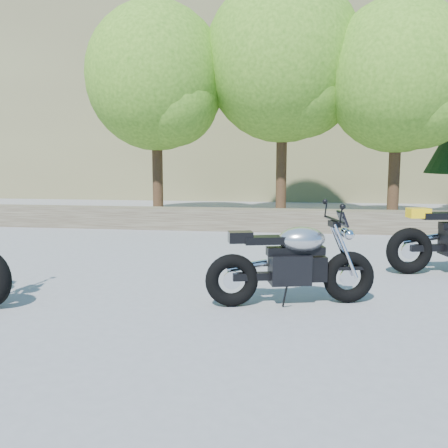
{
  "coord_description": "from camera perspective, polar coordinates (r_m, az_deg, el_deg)",
  "views": [
    {
      "loc": [
        1.19,
        -5.89,
        1.68
      ],
      "look_at": [
        0.2,
        1.0,
        0.75
      ],
      "focal_mm": 40.0,
      "sensor_mm": 36.0,
      "label": 1
    }
  ],
  "objects": [
    {
      "name": "ground",
      "position": [
        6.24,
        -3.16,
        -8.02
      ],
      "size": [
        90.0,
        90.0,
        0.0
      ],
      "primitive_type": "plane",
      "color": "gray",
      "rests_on": "ground"
    },
    {
      "name": "stone_wall",
      "position": [
        11.54,
        2.2,
        0.5
      ],
      "size": [
        22.0,
        0.55,
        0.5
      ],
      "primitive_type": "cube",
      "color": "#4F4334",
      "rests_on": "ground"
    },
    {
      "name": "hillside",
      "position": [
        34.43,
        11.61,
        17.22
      ],
      "size": [
        80.0,
        30.0,
        15.0
      ],
      "primitive_type": "cube",
      "color": "#6E6544",
      "rests_on": "ground"
    },
    {
      "name": "tree_decid_left",
      "position": [
        13.65,
        -7.41,
        15.8
      ],
      "size": [
        3.67,
        3.67,
        5.62
      ],
      "color": "#382314",
      "rests_on": "ground"
    },
    {
      "name": "tree_decid_mid",
      "position": [
        13.63,
        7.2,
        17.53
      ],
      "size": [
        4.08,
        4.08,
        6.24
      ],
      "color": "#382314",
      "rests_on": "ground"
    },
    {
      "name": "tree_decid_right",
      "position": [
        13.2,
        19.8,
        15.11
      ],
      "size": [
        3.54,
        3.54,
        5.41
      ],
      "color": "#382314",
      "rests_on": "ground"
    },
    {
      "name": "silver_bike",
      "position": [
        5.76,
        7.83,
        -4.47
      ],
      "size": [
        1.95,
        0.75,
        0.99
      ],
      "rotation": [
        0.0,
        0.0,
        0.25
      ],
      "color": "black",
      "rests_on": "ground"
    }
  ]
}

